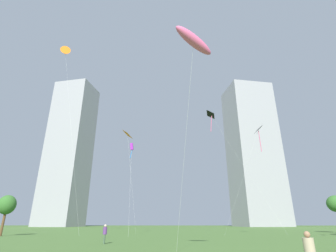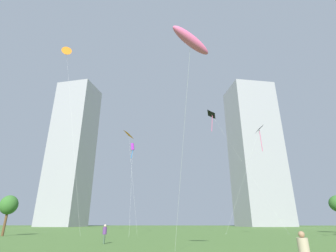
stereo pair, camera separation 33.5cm
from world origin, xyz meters
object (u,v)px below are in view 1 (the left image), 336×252
(park_tree_2, at_px, (7,205))
(distant_highrise_1, at_px, (69,150))
(person_standing_1, at_px, (105,233))
(kite_flying_5, at_px, (194,41))
(kite_flying_3, at_px, (258,132))
(distant_highrise_0, at_px, (253,151))
(kite_flying_1, at_px, (128,135))
(kite_flying_6, at_px, (211,117))
(park_tree_0, at_px, (336,204))
(kite_flying_0, at_px, (65,52))
(kite_flying_2, at_px, (132,147))

(park_tree_2, bearing_deg, distant_highrise_1, 108.46)
(person_standing_1, distance_m, kite_flying_5, 18.94)
(person_standing_1, distance_m, distant_highrise_1, 103.44)
(person_standing_1, relative_size, kite_flying_3, 0.10)
(distant_highrise_0, distance_m, distant_highrise_1, 87.66)
(kite_flying_5, xyz_separation_m, park_tree_2, (-26.80, 25.72, -8.41))
(distant_highrise_0, bearing_deg, park_tree_2, -139.24)
(kite_flying_1, height_order, kite_flying_3, kite_flying_1)
(kite_flying_6, bearing_deg, park_tree_0, 23.61)
(person_standing_1, bearing_deg, kite_flying_5, -157.64)
(kite_flying_5, bearing_deg, park_tree_2, 136.18)
(kite_flying_0, relative_size, kite_flying_2, 2.35)
(kite_flying_0, bearing_deg, park_tree_2, -146.67)
(kite_flying_0, bearing_deg, distant_highrise_1, 111.52)
(park_tree_0, bearing_deg, kite_flying_1, -170.49)
(person_standing_1, relative_size, kite_flying_2, 0.12)
(park_tree_2, distance_m, distant_highrise_0, 105.78)
(kite_flying_1, bearing_deg, kite_flying_0, -165.24)
(kite_flying_6, distance_m, distant_highrise_1, 93.51)
(park_tree_0, distance_m, park_tree_2, 57.31)
(distant_highrise_0, bearing_deg, park_tree_0, -106.81)
(park_tree_0, bearing_deg, distant_highrise_0, 84.43)
(kite_flying_0, xyz_separation_m, park_tree_0, (52.37, 10.01, -28.70))
(kite_flying_6, height_order, park_tree_2, kite_flying_6)
(kite_flying_6, height_order, park_tree_0, kite_flying_6)
(park_tree_0, relative_size, park_tree_2, 1.17)
(kite_flying_0, distance_m, kite_flying_6, 31.86)
(kite_flying_3, distance_m, kite_flying_5, 27.99)
(person_standing_1, relative_size, park_tree_0, 0.25)
(kite_flying_1, distance_m, distant_highrise_1, 82.08)
(park_tree_2, bearing_deg, kite_flying_1, 19.23)
(kite_flying_1, distance_m, kite_flying_2, 4.46)
(kite_flying_6, distance_m, park_tree_2, 35.11)
(kite_flying_3, xyz_separation_m, distant_highrise_1, (-63.67, 75.25, 18.20))
(kite_flying_1, distance_m, kite_flying_6, 15.90)
(kite_flying_1, relative_size, distant_highrise_0, 0.27)
(kite_flying_1, bearing_deg, person_standing_1, -83.21)
(kite_flying_5, xyz_separation_m, distant_highrise_0, (35.75, 105.80, 20.97))
(person_standing_1, relative_size, distant_highrise_0, 0.03)
(kite_flying_5, bearing_deg, person_standing_1, 122.67)
(person_standing_1, relative_size, kite_flying_6, 0.09)
(person_standing_1, xyz_separation_m, park_tree_2, (-18.77, 13.19, 3.31))
(kite_flying_5, bearing_deg, kite_flying_3, 64.65)
(kite_flying_2, xyz_separation_m, kite_flying_3, (20.85, -3.58, 1.36))
(person_standing_1, xyz_separation_m, kite_flying_1, (-2.26, 18.96, 16.30))
(distant_highrise_1, bearing_deg, kite_flying_6, -42.26)
(kite_flying_2, height_order, park_tree_0, kite_flying_2)
(kite_flying_3, bearing_deg, distant_highrise_1, 130.24)
(kite_flying_6, bearing_deg, kite_flying_2, 175.00)
(kite_flying_0, xyz_separation_m, kite_flying_3, (35.15, -2.90, -18.40))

